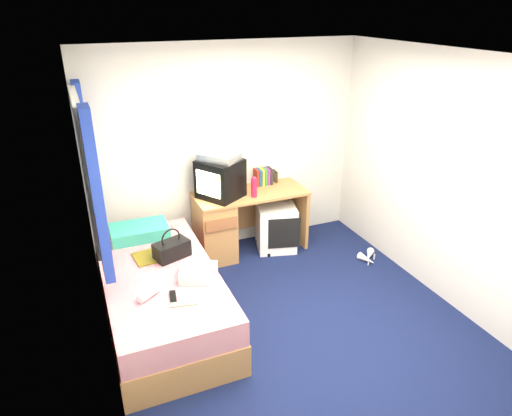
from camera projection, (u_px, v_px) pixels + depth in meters
name	position (u px, v px, depth m)	size (l,w,h in m)	color
ground	(290.00, 321.00, 4.32)	(3.40, 3.40, 0.00)	#0C1438
room_shell	(296.00, 178.00, 3.72)	(3.40, 3.40, 3.40)	white
bed	(162.00, 295.00, 4.24)	(1.01, 2.00, 0.54)	tan
pillow	(139.00, 231.00, 4.69)	(0.58, 0.37, 0.13)	#1C7AB7
desk	(228.00, 223.00, 5.32)	(1.30, 0.55, 0.75)	tan
storage_cube	(276.00, 227.00, 5.51)	(0.45, 0.45, 0.56)	white
crt_tv	(220.00, 179.00, 5.07)	(0.57, 0.58, 0.43)	black
vcr	(220.00, 157.00, 4.96)	(0.41, 0.29, 0.08)	silver
book_row	(263.00, 177.00, 5.46)	(0.20, 0.13, 0.20)	maroon
picture_frame	(275.00, 176.00, 5.56)	(0.02, 0.12, 0.14)	#332311
pink_water_bottle	(254.00, 188.00, 5.11)	(0.07, 0.07, 0.21)	red
aerosol_can	(236.00, 185.00, 5.25)	(0.05, 0.05, 0.18)	white
handbag	(172.00, 249.00, 4.31)	(0.37, 0.28, 0.30)	black
towel	(199.00, 273.00, 4.00)	(0.31, 0.26, 0.10)	silver
magazine	(146.00, 258.00, 4.32)	(0.21, 0.28, 0.01)	gold
water_bottle	(148.00, 294.00, 3.74)	(0.07, 0.07, 0.20)	#B3C0C5
colour_swatch_fan	(184.00, 304.00, 3.67)	(0.22, 0.06, 0.01)	gold
remote_control	(173.00, 297.00, 3.75)	(0.05, 0.16, 0.02)	black
window_assembly	(89.00, 172.00, 3.95)	(0.11, 1.42, 1.40)	silver
white_heels	(368.00, 257.00, 5.32)	(0.26, 0.29, 0.09)	white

